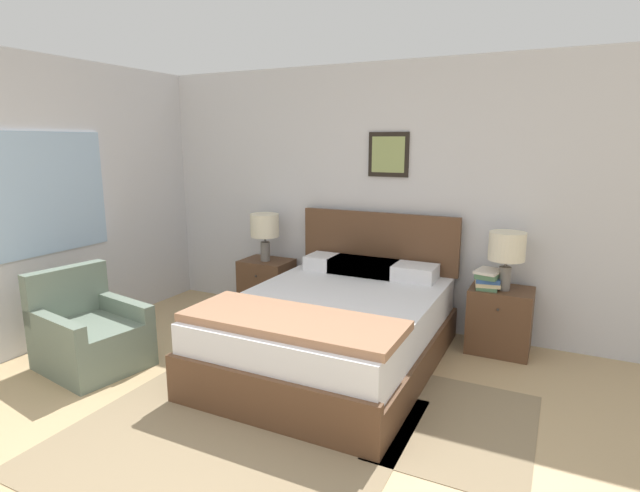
{
  "coord_description": "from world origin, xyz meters",
  "views": [
    {
      "loc": [
        1.65,
        -1.51,
        1.85
      ],
      "look_at": [
        0.03,
        1.77,
        1.08
      ],
      "focal_mm": 28.0,
      "sensor_mm": 36.0,
      "label": 1
    }
  ],
  "objects_px": {
    "nightstand_near_window": "(267,286)",
    "table_lamp_near_window": "(265,227)",
    "armchair": "(89,335)",
    "bed": "(335,326)",
    "nightstand_by_door": "(500,320)",
    "table_lamp_by_door": "(507,249)"
  },
  "relations": [
    {
      "from": "table_lamp_near_window",
      "to": "table_lamp_by_door",
      "type": "height_order",
      "value": "same"
    },
    {
      "from": "armchair",
      "to": "nightstand_by_door",
      "type": "bearing_deg",
      "value": 130.69
    },
    {
      "from": "nightstand_near_window",
      "to": "table_lamp_by_door",
      "type": "distance_m",
      "value": 2.54
    },
    {
      "from": "armchair",
      "to": "nightstand_near_window",
      "type": "bearing_deg",
      "value": 171.58
    },
    {
      "from": "nightstand_near_window",
      "to": "table_lamp_near_window",
      "type": "relative_size",
      "value": 1.14
    },
    {
      "from": "nightstand_near_window",
      "to": "table_lamp_near_window",
      "type": "bearing_deg",
      "value": -75.96
    },
    {
      "from": "nightstand_near_window",
      "to": "table_lamp_near_window",
      "type": "distance_m",
      "value": 0.66
    },
    {
      "from": "bed",
      "to": "table_lamp_near_window",
      "type": "xyz_separation_m",
      "value": [
        -1.21,
        0.84,
        0.62
      ]
    },
    {
      "from": "bed",
      "to": "armchair",
      "type": "height_order",
      "value": "bed"
    },
    {
      "from": "bed",
      "to": "nightstand_by_door",
      "type": "bearing_deg",
      "value": 35.33
    },
    {
      "from": "armchair",
      "to": "table_lamp_by_door",
      "type": "distance_m",
      "value": 3.6
    },
    {
      "from": "nightstand_by_door",
      "to": "table_lamp_near_window",
      "type": "distance_m",
      "value": 2.52
    },
    {
      "from": "nightstand_by_door",
      "to": "table_lamp_near_window",
      "type": "relative_size",
      "value": 1.14
    },
    {
      "from": "armchair",
      "to": "nightstand_by_door",
      "type": "distance_m",
      "value": 3.54
    },
    {
      "from": "nightstand_by_door",
      "to": "table_lamp_by_door",
      "type": "height_order",
      "value": "table_lamp_by_door"
    },
    {
      "from": "bed",
      "to": "nightstand_near_window",
      "type": "relative_size",
      "value": 3.77
    },
    {
      "from": "table_lamp_near_window",
      "to": "nightstand_by_door",
      "type": "bearing_deg",
      "value": 0.67
    },
    {
      "from": "bed",
      "to": "armchair",
      "type": "bearing_deg",
      "value": -152.08
    },
    {
      "from": "armchair",
      "to": "nightstand_near_window",
      "type": "height_order",
      "value": "armchair"
    },
    {
      "from": "nightstand_near_window",
      "to": "table_lamp_near_window",
      "type": "xyz_separation_m",
      "value": [
        0.01,
        -0.03,
        0.66
      ]
    },
    {
      "from": "nightstand_near_window",
      "to": "nightstand_by_door",
      "type": "distance_m",
      "value": 2.44
    },
    {
      "from": "armchair",
      "to": "nightstand_near_window",
      "type": "xyz_separation_m",
      "value": [
        0.6,
        1.82,
        0.02
      ]
    }
  ]
}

